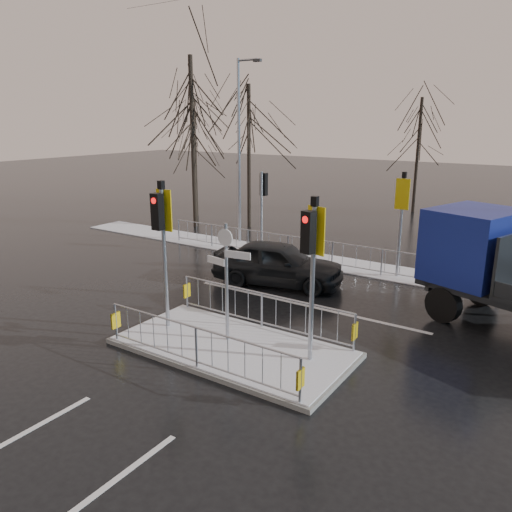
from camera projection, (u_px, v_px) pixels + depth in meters
The scene contains 12 objects.
ground at pixel (232, 350), 12.68m from camera, with size 120.00×120.00×0.00m, color black.
snow_verge at pixel (361, 268), 19.58m from camera, with size 30.00×2.00×0.04m, color white.
lane_markings at pixel (224, 355), 12.41m from camera, with size 8.00×11.38×0.01m.
traffic_island at pixel (232, 336), 12.59m from camera, with size 6.00×3.04×4.15m.
far_kerb_fixtures at pixel (365, 247), 18.75m from camera, with size 18.00×0.65×3.83m.
car_far_lane at pixel (278, 263), 17.49m from camera, with size 1.84×4.58×1.56m, color black.
flatbed_truck at pixel (505, 267), 13.83m from camera, with size 7.31×4.58×3.19m.
tree_near_a at pixel (192, 110), 25.47m from camera, with size 4.75×4.75×8.97m.
tree_near_b at pixel (249, 129), 25.60m from camera, with size 4.00×4.00×7.55m.
tree_near_c at pixel (195, 139), 28.97m from camera, with size 3.50×3.50×6.61m.
tree_far_a at pixel (419, 133), 30.13m from camera, with size 3.75×3.75×7.08m.
street_lamp_left at pixel (240, 146), 22.53m from camera, with size 1.25×0.18×8.20m.
Camera 1 is at (6.89, -9.32, 5.69)m, focal length 35.00 mm.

